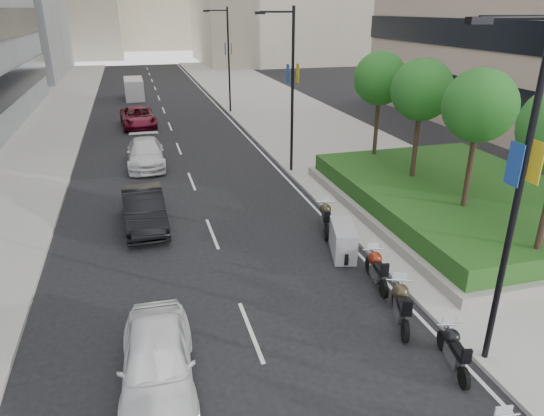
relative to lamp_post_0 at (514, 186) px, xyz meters
name	(u,v)px	position (x,y,z in m)	size (l,w,h in m)	color
sidewalk_right	(300,123)	(4.86, 29.00, -4.99)	(10.00, 100.00, 0.15)	#9E9B93
sidewalk_left	(24,140)	(-16.14, 29.00, -4.99)	(8.00, 100.00, 0.15)	#9E9B93
lane_edge	(238,128)	(-0.44, 29.00, -5.06)	(0.12, 100.00, 0.01)	silver
lane_centre	(172,132)	(-5.64, 29.00, -5.06)	(0.12, 100.00, 0.01)	silver
planter	(461,206)	(5.86, 9.00, -4.72)	(10.00, 14.00, 0.40)	gray
hedge	(463,194)	(5.86, 9.00, -4.12)	(9.40, 13.40, 0.80)	#164E1B
tree_1	(480,106)	(4.36, 7.00, 0.36)	(2.80, 2.80, 6.30)	#332319
tree_2	(422,90)	(4.36, 11.00, 0.36)	(2.80, 2.80, 6.30)	#332319
tree_3	(380,79)	(4.36, 15.00, 0.36)	(2.80, 2.80, 6.30)	#332319
lamp_post_0	(514,186)	(0.00, 0.00, 0.00)	(2.34, 0.45, 9.00)	black
lamp_post_1	(290,84)	(0.00, 17.00, 0.00)	(2.34, 0.45, 9.00)	black
lamp_post_2	(227,55)	(0.00, 35.00, 0.00)	(2.34, 0.45, 9.00)	black
motorcycle_2	(453,350)	(-0.85, 0.05, -4.52)	(0.75, 2.02, 1.02)	black
motorcycle_3	(401,305)	(-1.19, 2.20, -4.43)	(1.04, 2.27, 1.18)	black
motorcycle_4	(376,269)	(-0.85, 4.42, -4.47)	(0.74, 2.23, 1.11)	black
motorcycle_5	(343,240)	(-1.09, 6.73, -4.46)	(1.32, 2.16, 1.22)	black
motorcycle_6	(325,218)	(-0.93, 8.94, -4.44)	(0.98, 2.26, 1.16)	black
car_a	(157,361)	(-8.39, 1.45, -4.29)	(1.82, 4.53, 1.54)	white
car_b	(144,209)	(-8.33, 11.56, -4.26)	(1.71, 4.89, 1.61)	black
car_c	(146,153)	(-7.90, 20.67, -4.30)	(2.15, 5.30, 1.54)	silver
car_d	(138,117)	(-8.07, 31.53, -4.29)	(2.58, 5.60, 1.55)	maroon
delivery_van	(134,90)	(-8.09, 45.03, -4.10)	(1.91, 4.93, 2.06)	silver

